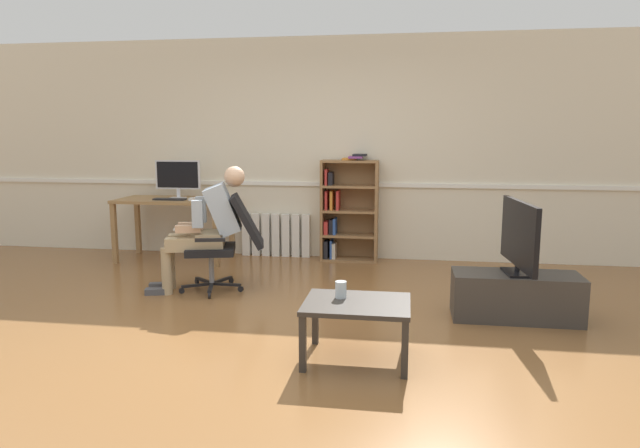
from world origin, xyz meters
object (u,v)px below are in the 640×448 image
(computer_mouse, at_px, (192,199))
(coffee_table, at_px, (357,309))
(person_seated, at_px, (207,225))
(keyboard, at_px, (170,199))
(imac_monitor, at_px, (178,176))
(bookshelf, at_px, (346,211))
(tv_screen, at_px, (519,236))
(tv_stand, at_px, (516,296))
(computer_desk, at_px, (174,207))
(office_chair, at_px, (227,238))
(drinking_glass, at_px, (341,290))
(radiator, at_px, (276,235))

(computer_mouse, relative_size, coffee_table, 0.14)
(person_seated, height_order, coffee_table, person_seated)
(computer_mouse, bearing_deg, keyboard, -175.83)
(imac_monitor, height_order, bookshelf, bookshelf)
(bookshelf, bearing_deg, imac_monitor, -173.99)
(tv_screen, bearing_deg, computer_mouse, 59.65)
(bookshelf, relative_size, tv_stand, 1.25)
(computer_desk, bearing_deg, coffee_table, -48.05)
(computer_desk, relative_size, tv_screen, 1.46)
(imac_monitor, bearing_deg, coffee_table, -49.23)
(tv_stand, bearing_deg, bookshelf, 129.52)
(office_chair, relative_size, tv_screen, 1.03)
(keyboard, distance_m, drinking_glass, 3.50)
(keyboard, bearing_deg, person_seated, -52.31)
(imac_monitor, bearing_deg, tv_stand, -25.73)
(imac_monitor, xyz_separation_m, computer_mouse, (0.25, -0.20, -0.25))
(imac_monitor, relative_size, drinking_glass, 4.89)
(imac_monitor, xyz_separation_m, radiator, (1.15, 0.31, -0.76))
(imac_monitor, bearing_deg, office_chair, -51.22)
(tv_stand, distance_m, tv_screen, 0.51)
(computer_mouse, bearing_deg, person_seated, -62.53)
(keyboard, xyz_separation_m, bookshelf, (2.07, 0.43, -0.15))
(drinking_glass, bearing_deg, office_chair, 131.31)
(computer_desk, distance_m, person_seated, 1.55)
(imac_monitor, xyz_separation_m, person_seated, (0.85, -1.34, -0.37))
(tv_stand, distance_m, coffee_table, 1.65)
(person_seated, bearing_deg, imac_monitor, -162.47)
(radiator, distance_m, tv_stand, 3.30)
(person_seated, height_order, drinking_glass, person_seated)
(radiator, bearing_deg, tv_screen, -39.38)
(keyboard, relative_size, tv_screen, 0.42)
(radiator, height_order, office_chair, office_chair)
(computer_mouse, distance_m, coffee_table, 3.48)
(keyboard, relative_size, coffee_table, 0.54)
(imac_monitor, relative_size, tv_stand, 0.55)
(computer_desk, xyz_separation_m, coffee_table, (2.50, -2.78, -0.30))
(computer_desk, bearing_deg, office_chair, -48.54)
(keyboard, bearing_deg, tv_stand, -22.82)
(radiator, relative_size, coffee_table, 1.22)
(radiator, height_order, tv_stand, radiator)
(computer_desk, distance_m, computer_mouse, 0.33)
(computer_desk, bearing_deg, tv_screen, -24.53)
(computer_mouse, distance_m, office_chair, 1.37)
(imac_monitor, distance_m, tv_screen, 4.12)
(drinking_glass, bearing_deg, radiator, 111.14)
(computer_desk, distance_m, office_chair, 1.63)
(computer_desk, height_order, bookshelf, bookshelf)
(computer_mouse, xyz_separation_m, tv_stand, (3.45, -1.59, -0.58))
(radiator, distance_m, coffee_table, 3.43)
(drinking_glass, bearing_deg, person_seated, 136.17)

